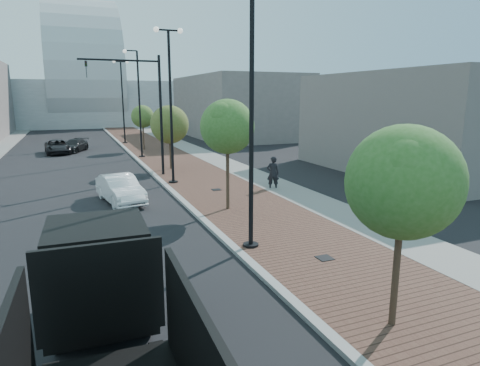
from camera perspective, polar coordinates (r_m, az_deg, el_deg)
name	(u,v)px	position (r m, az deg, el deg)	size (l,w,h in m)	color
sidewalk	(161,148)	(43.97, -10.90, 4.77)	(7.00, 140.00, 0.12)	#4C2D23
concrete_strip	(186,147)	(44.57, -7.49, 4.98)	(2.40, 140.00, 0.13)	slate
curb	(127,150)	(43.42, -15.44, 4.48)	(0.30, 140.00, 0.14)	gray
dump_truck	(107,365)	(7.36, -18.00, -22.86)	(2.59, 13.37, 2.96)	black
white_sedan	(120,189)	(22.07, -16.27, -0.78)	(1.49, 4.28, 1.41)	white
dark_car_mid	(58,147)	(43.08, -23.93, 4.61)	(2.16, 4.69, 1.30)	black
dark_car_far	(74,146)	(43.96, -21.98, 4.83)	(1.69, 4.16, 1.21)	black
pedestrian	(273,173)	(23.96, 4.59, 1.35)	(0.73, 0.48, 1.99)	black
streetlight_1	(248,128)	(13.99, 1.17, 7.68)	(1.44, 0.56, 9.21)	black
streetlight_2	(171,106)	(25.44, -9.56, 10.51)	(1.72, 0.56, 9.28)	black
streetlight_3	(138,108)	(37.23, -13.89, 10.00)	(1.44, 0.56, 9.21)	black
streetlight_4	(123,101)	(49.13, -15.93, 10.83)	(1.72, 0.56, 9.28)	black
traffic_mast	(147,102)	(28.21, -12.77, 10.84)	(5.09, 0.20, 8.00)	black
tree_0	(404,182)	(9.74, 21.80, 0.09)	(2.56, 2.54, 4.81)	#382619
tree_1	(228,127)	(19.09, -1.66, 7.78)	(2.54, 2.52, 5.27)	#382619
tree_2	(170,125)	(30.64, -9.66, 7.98)	(2.78, 2.78, 4.75)	#382619
tree_3	(143,117)	(42.41, -13.30, 8.94)	(2.29, 2.22, 4.53)	#382619
convention_center	(85,93)	(87.86, -20.70, 11.59)	(50.00, 30.00, 50.00)	#9BA2A4
commercial_block_ne	(236,107)	(56.86, -0.52, 10.54)	(12.00, 22.00, 8.00)	#67605D
commercial_block_e	(416,123)	(32.48, 23.25, 7.66)	(10.00, 16.00, 7.00)	slate
utility_cover_1	(325,258)	(14.13, 11.65, -10.13)	(0.50, 0.50, 0.02)	black
utility_cover_2	(216,190)	(23.63, -3.29, -0.92)	(0.50, 0.50, 0.02)	black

